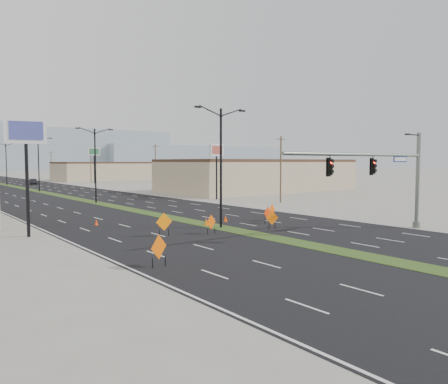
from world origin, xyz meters
TOP-DOWN VIEW (x-y plane):
  - ground at (0.00, 0.00)m, footprint 600.00×600.00m
  - road_surface at (0.00, 100.00)m, footprint 25.00×400.00m
  - median_strip at (0.00, 100.00)m, footprint 2.00×400.00m
  - building_se_near at (34.00, 45.00)m, footprint 36.00×18.00m
  - building_se_far at (38.00, 110.00)m, footprint 44.00×16.00m
  - mesa_center at (40.00, 300.00)m, footprint 220.00×50.00m
  - mesa_east at (180.00, 290.00)m, footprint 160.00×50.00m
  - signal_mast at (8.56, 2.00)m, footprint 16.30×0.60m
  - streetlight_0 at (0.00, 12.00)m, footprint 5.15×0.24m
  - streetlight_1 at (0.00, 40.00)m, footprint 5.15×0.24m
  - streetlight_2 at (0.00, 68.00)m, footprint 5.15×0.24m
  - streetlight_3 at (0.00, 96.00)m, footprint 5.15×0.24m
  - utility_pole_0 at (20.00, 25.00)m, footprint 1.60×0.20m
  - utility_pole_1 at (20.00, 60.00)m, footprint 1.60×0.20m
  - utility_pole_2 at (20.00, 95.00)m, footprint 1.60×0.20m
  - utility_pole_3 at (20.00, 130.00)m, footprint 1.60×0.20m
  - car_mid at (5.90, 96.00)m, footprint 1.97×4.29m
  - construction_sign_0 at (-10.93, 3.00)m, footprint 1.21×0.59m
  - construction_sign_1 at (-2.53, 9.91)m, footprint 1.08×0.42m
  - construction_sign_2 at (-5.95, 11.17)m, footprint 1.34×0.10m
  - construction_sign_3 at (2.81, 8.72)m, footprint 1.15×0.26m
  - construction_sign_4 at (4.89, 11.49)m, footprint 1.12×0.34m
  - construction_sign_5 at (6.41, 12.48)m, footprint 1.17×0.49m
  - cone_0 at (-3.78, 15.54)m, footprint 0.47×0.47m
  - cone_1 at (-0.34, 13.66)m, footprint 0.41×0.41m
  - cone_2 at (2.58, 14.71)m, footprint 0.43×0.43m
  - cone_3 at (-7.79, 19.86)m, footprint 0.40×0.40m
  - pole_sign_west at (-14.00, 17.21)m, footprint 2.88×0.94m
  - pole_sign_east_near at (16.25, 34.50)m, footprint 2.69×0.84m
  - pole_sign_east_far at (19.73, 91.85)m, footprint 2.94×1.33m

SIDE VIEW (x-z plane):
  - ground at x=0.00m, z-range 0.00..0.00m
  - road_surface at x=0.00m, z-range -0.01..0.01m
  - median_strip at x=0.00m, z-range -0.02..0.02m
  - cone_3 at x=-7.79m, z-range 0.00..0.53m
  - cone_2 at x=2.58m, z-range 0.00..0.62m
  - cone_0 at x=-3.78m, z-range 0.00..0.63m
  - cone_1 at x=-0.34m, z-range 0.00..0.67m
  - car_mid at x=5.90m, z-range 0.00..1.36m
  - construction_sign_1 at x=-2.53m, z-range 0.13..1.64m
  - construction_sign_4 at x=4.89m, z-range 0.13..1.66m
  - construction_sign_3 at x=2.81m, z-range 0.13..1.68m
  - construction_sign_5 at x=6.41m, z-range 0.15..1.80m
  - construction_sign_0 at x=-10.93m, z-range 0.16..1.91m
  - construction_sign_2 at x=-5.95m, z-range 0.16..1.94m
  - building_se_far at x=38.00m, z-range 0.00..5.00m
  - building_se_near at x=34.00m, z-range 0.00..5.50m
  - utility_pole_0 at x=20.00m, z-range 0.17..9.17m
  - utility_pole_1 at x=20.00m, z-range 0.17..9.17m
  - utility_pole_2 at x=20.00m, z-range 0.17..9.17m
  - utility_pole_3 at x=20.00m, z-range 0.17..9.17m
  - signal_mast at x=8.56m, z-range 0.79..8.79m
  - streetlight_0 at x=0.00m, z-range 0.41..10.43m
  - streetlight_1 at x=0.00m, z-range 0.41..10.43m
  - streetlight_2 at x=0.00m, z-range 0.41..10.43m
  - streetlight_3 at x=0.00m, z-range 0.41..10.43m
  - pole_sign_east_near at x=16.25m, z-range 2.50..10.69m
  - pole_sign_west at x=-14.00m, z-range 2.74..11.55m
  - pole_sign_east_far at x=19.73m, z-range 2.88..12.05m
  - mesa_east at x=180.00m, z-range 0.00..18.00m
  - mesa_center at x=40.00m, z-range 0.00..28.00m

